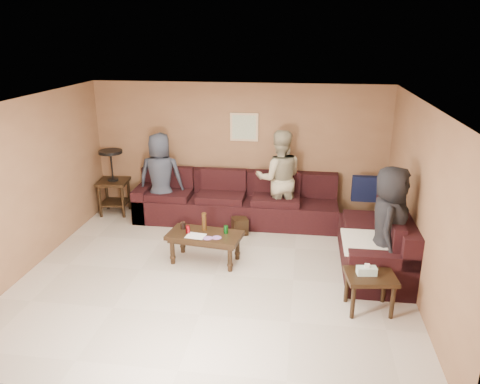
{
  "coord_description": "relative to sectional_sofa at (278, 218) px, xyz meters",
  "views": [
    {
      "loc": [
        1.2,
        -5.96,
        3.37
      ],
      "look_at": [
        0.25,
        0.85,
        1.0
      ],
      "focal_mm": 35.0,
      "sensor_mm": 36.0,
      "label": 1
    }
  ],
  "objects": [
    {
      "name": "coffee_table",
      "position": [
        -1.04,
        -1.12,
        0.07
      ],
      "size": [
        1.18,
        0.7,
        0.75
      ],
      "rotation": [
        0.0,
        0.0,
        -0.13
      ],
      "color": "black",
      "rests_on": "ground"
    },
    {
      "name": "end_table_left",
      "position": [
        -3.2,
        0.63,
        0.33
      ],
      "size": [
        0.6,
        0.6,
        1.25
      ],
      "rotation": [
        0.0,
        0.0,
        0.1
      ],
      "color": "black",
      "rests_on": "ground"
    },
    {
      "name": "room",
      "position": [
        -0.81,
        -1.52,
        1.34
      ],
      "size": [
        5.6,
        5.5,
        2.5
      ],
      "color": "beige",
      "rests_on": "ground"
    },
    {
      "name": "side_table_right",
      "position": [
        1.28,
        -2.14,
        0.1
      ],
      "size": [
        0.66,
        0.57,
        0.65
      ],
      "rotation": [
        0.0,
        0.0,
        0.13
      ],
      "color": "black",
      "rests_on": "ground"
    },
    {
      "name": "person_right",
      "position": [
        1.59,
        -1.35,
        0.52
      ],
      "size": [
        0.71,
        0.93,
        1.69
      ],
      "primitive_type": "imported",
      "rotation": [
        0.0,
        0.0,
        1.34
      ],
      "color": "black",
      "rests_on": "ground"
    },
    {
      "name": "person_middle",
      "position": [
        -0.02,
        0.5,
        0.55
      ],
      "size": [
        0.94,
        0.78,
        1.76
      ],
      "primitive_type": "imported",
      "rotation": [
        0.0,
        0.0,
        3.28
      ],
      "color": "tan",
      "rests_on": "ground"
    },
    {
      "name": "person_left",
      "position": [
        -2.18,
        0.42,
        0.5
      ],
      "size": [
        0.87,
        0.62,
        1.66
      ],
      "primitive_type": "imported",
      "rotation": [
        0.0,
        0.0,
        3.26
      ],
      "color": "#2A2F3B",
      "rests_on": "ground"
    },
    {
      "name": "sectional_sofa",
      "position": [
        0.0,
        0.0,
        0.0
      ],
      "size": [
        4.65,
        2.9,
        0.97
      ],
      "color": "black",
      "rests_on": "ground"
    },
    {
      "name": "waste_bin",
      "position": [
        -0.66,
        -0.02,
        -0.18
      ],
      "size": [
        0.33,
        0.33,
        0.3
      ],
      "primitive_type": "cube",
      "rotation": [
        0.0,
        0.0,
        0.41
      ],
      "color": "black",
      "rests_on": "ground"
    },
    {
      "name": "wall_art",
      "position": [
        -0.71,
        0.96,
        1.37
      ],
      "size": [
        0.52,
        0.04,
        0.52
      ],
      "color": "tan",
      "rests_on": "ground"
    }
  ]
}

